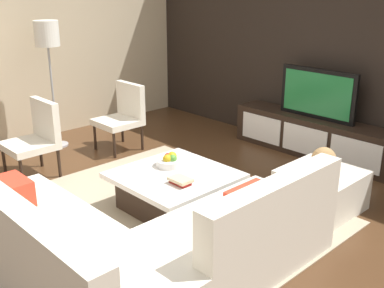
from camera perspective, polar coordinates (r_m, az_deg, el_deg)
The scene contains 15 objects.
ground_plane at distance 4.55m, azimuth -2.21°, elevation -8.73°, with size 14.00×14.00×0.00m, color #4C301C.
feature_wall_back at distance 6.18m, azimuth 17.10°, elevation 11.66°, with size 6.40×0.12×2.80m, color black.
side_wall_left at distance 6.88m, azimuth -19.43°, elevation 12.12°, with size 0.12×5.20×2.80m, color beige.
area_rug at distance 4.61m, azimuth -3.05°, elevation -8.25°, with size 2.96×2.46×0.01m, color tan.
media_console at distance 6.17m, azimuth 14.65°, elevation 0.88°, with size 2.23×0.43×0.50m.
television at distance 6.02m, azimuth 15.10°, elevation 5.95°, with size 1.04×0.06×0.62m.
sectional_couch at distance 3.60m, azimuth -7.61°, elevation -12.05°, with size 2.31×2.31×0.81m.
coffee_table at distance 4.59m, azimuth -2.14°, elevation -5.68°, with size 1.03×1.04×0.38m.
accent_chair_near at distance 5.58m, azimuth -18.47°, elevation 1.10°, with size 0.53×0.53×0.87m.
floor_lamp at distance 6.34m, azimuth -17.25°, elevation 11.81°, with size 0.31×0.31×1.67m.
ottoman at distance 4.77m, azimuth 15.47°, elevation -5.41°, with size 0.70×0.70×0.40m, color silver.
fruit_bowl at distance 4.68m, azimuth -2.71°, elevation -2.08°, with size 0.28×0.28×0.14m.
accent_chair_far at distance 6.24m, azimuth -8.39°, elevation 3.79°, with size 0.53×0.53×0.87m.
decorative_ball at distance 4.65m, azimuth 15.81°, elevation -1.82°, with size 0.24×0.24×0.24m, color #AD8451.
book_stack at distance 4.27m, azimuth -1.43°, elevation -4.50°, with size 0.21×0.15×0.06m.
Camera 1 is at (3.02, -2.64, 2.14)m, focal length 43.61 mm.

